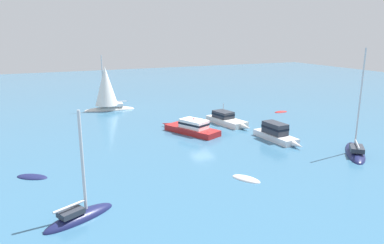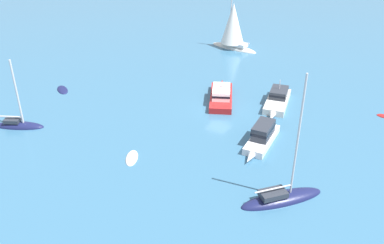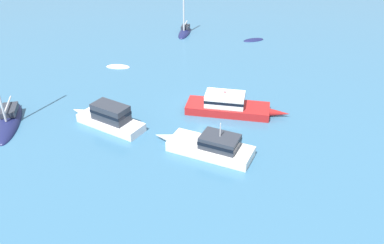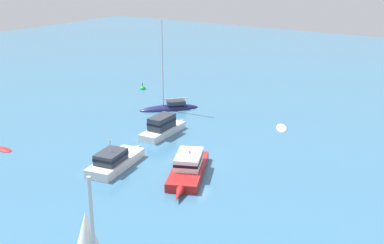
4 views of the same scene
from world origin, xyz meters
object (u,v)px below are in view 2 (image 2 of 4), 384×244
object	(u,v)px
dinghy	(132,158)
ketch_1	(233,28)
powerboat	(278,99)
skiff	(62,90)
ketch	(19,125)
ketch_2	(281,198)
motor_cruiser	(262,136)
cabin_cruiser	(221,95)

from	to	relation	value
dinghy	ketch_1	bearing A→B (deg)	159.88
ketch_1	powerboat	distance (m)	19.79
skiff	ketch_1	size ratio (longest dim) A/B	0.32
ketch	ketch_2	size ratio (longest dim) A/B	0.70
motor_cruiser	ketch	xyz separation A→B (m)	(9.10, -22.40, -0.61)
dinghy	ketch_2	bearing A→B (deg)	65.64
ketch	powerboat	size ratio (longest dim) A/B	1.00
skiff	dinghy	bearing A→B (deg)	8.96
dinghy	ketch	bearing A→B (deg)	-114.56
skiff	cabin_cruiser	distance (m)	19.00
motor_cruiser	ketch_1	xyz separation A→B (m)	(-23.74, -13.99, 2.27)
motor_cruiser	ketch_2	bearing A→B (deg)	28.29
cabin_cruiser	ketch_1	size ratio (longest dim) A/B	0.95
cabin_cruiser	powerboat	world-z (taller)	powerboat
cabin_cruiser	powerboat	bearing A→B (deg)	-95.31
dinghy	powerboat	world-z (taller)	powerboat
ketch_2	ketch_1	bearing A→B (deg)	72.70
motor_cruiser	powerboat	size ratio (longest dim) A/B	0.93
ketch	ketch_2	bearing A→B (deg)	-21.30
skiff	motor_cruiser	distance (m)	25.13
ketch	ketch_1	world-z (taller)	ketch_1
powerboat	ketch	bearing A→B (deg)	-60.56
skiff	cabin_cruiser	bearing A→B (deg)	55.91
skiff	motor_cruiser	size ratio (longest dim) A/B	0.41
skiff	motor_cruiser	xyz separation A→B (m)	(-0.39, 25.11, 0.79)
ketch_1	ketch_2	distance (m)	35.95
motor_cruiser	cabin_cruiser	xyz separation A→B (m)	(-6.51, -7.42, -0.11)
ketch	dinghy	size ratio (longest dim) A/B	2.79
cabin_cruiser	ketch	bearing A→B (deg)	111.56
motor_cruiser	dinghy	xyz separation A→B (m)	(8.09, -9.07, -0.79)
skiff	dinghy	size ratio (longest dim) A/B	1.06
dinghy	powerboat	bearing A→B (deg)	126.69
ketch_2	ketch	bearing A→B (deg)	136.30
ketch_2	dinghy	distance (m)	13.49
skiff	ketch	distance (m)	9.12
cabin_cruiser	ketch	world-z (taller)	ketch
cabin_cruiser	ketch_2	bearing A→B (deg)	-163.54
skiff	powerboat	size ratio (longest dim) A/B	0.38
cabin_cruiser	ketch_2	world-z (taller)	ketch_2
ketch	ketch_1	distance (m)	34.03
cabin_cruiser	ketch_1	bearing A→B (deg)	-3.75
ketch	powerboat	world-z (taller)	ketch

